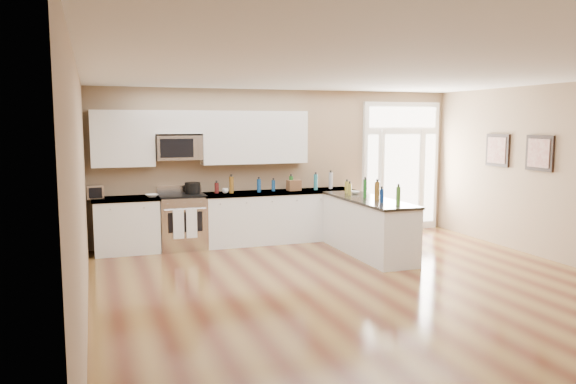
{
  "coord_description": "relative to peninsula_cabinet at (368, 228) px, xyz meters",
  "views": [
    {
      "loc": [
        -3.39,
        -6.02,
        2.19
      ],
      "look_at": [
        -0.57,
        2.0,
        1.14
      ],
      "focal_mm": 35.0,
      "sensor_mm": 36.0,
      "label": 1
    }
  ],
  "objects": [
    {
      "name": "cup_counter",
      "position": [
        -2.08,
        1.46,
        0.55
      ],
      "size": [
        0.14,
        0.14,
        0.09
      ],
      "primitive_type": "imported",
      "rotation": [
        0.0,
        0.0,
        0.29
      ],
      "color": "white",
      "rests_on": "back_cabinet_right"
    },
    {
      "name": "stockpot",
      "position": [
        -2.65,
        1.53,
        0.62
      ],
      "size": [
        0.35,
        0.35,
        0.21
      ],
      "primitive_type": "cylinder",
      "rotation": [
        0.0,
        0.0,
        0.31
      ],
      "color": "black",
      "rests_on": "kitchen_range"
    },
    {
      "name": "bowl_peninsula",
      "position": [
        0.06,
        0.62,
        0.53
      ],
      "size": [
        0.21,
        0.21,
        0.05
      ],
      "primitive_type": "imported",
      "rotation": [
        0.0,
        0.0,
        -0.37
      ],
      "color": "white",
      "rests_on": "peninsula_cabinet"
    },
    {
      "name": "ground",
      "position": [
        -0.93,
        -2.24,
        -0.43
      ],
      "size": [
        8.0,
        8.0,
        0.0
      ],
      "primitive_type": "plane",
      "color": "#562A18"
    },
    {
      "name": "upper_cabinet_right",
      "position": [
        -1.5,
        1.59,
        1.49
      ],
      "size": [
        1.94,
        0.33,
        0.95
      ],
      "primitive_type": "cube",
      "color": "white",
      "rests_on": "room_shell"
    },
    {
      "name": "microwave",
      "position": [
        -2.88,
        1.56,
        1.33
      ],
      "size": [
        0.78,
        0.41,
        0.42
      ],
      "color": "silver",
      "rests_on": "room_shell"
    },
    {
      "name": "peninsula_cabinet",
      "position": [
        0.0,
        0.0,
        0.0
      ],
      "size": [
        0.69,
        2.32,
        0.94
      ],
      "color": "white",
      "rests_on": "ground"
    },
    {
      "name": "cardboard_box",
      "position": [
        -0.79,
        1.44,
        0.6
      ],
      "size": [
        0.25,
        0.19,
        0.19
      ],
      "primitive_type": "cube",
      "rotation": [
        0.0,
        0.0,
        0.09
      ],
      "color": "brown",
      "rests_on": "back_cabinet_right"
    },
    {
      "name": "bowl_left",
      "position": [
        -3.38,
        1.36,
        0.53
      ],
      "size": [
        0.25,
        0.25,
        0.05
      ],
      "primitive_type": "imported",
      "rotation": [
        0.0,
        0.0,
        0.24
      ],
      "color": "white",
      "rests_on": "back_cabinet_left"
    },
    {
      "name": "wall_art_far",
      "position": [
        2.54,
        -1.04,
        1.27
      ],
      "size": [
        0.05,
        0.58,
        0.58
      ],
      "color": "black",
      "rests_on": "room_shell"
    },
    {
      "name": "kitchen_range",
      "position": [
        -2.86,
        1.45,
        0.04
      ],
      "size": [
        0.79,
        0.7,
        1.08
      ],
      "color": "silver",
      "rests_on": "ground"
    },
    {
      "name": "upper_cabinet_left",
      "position": [
        -3.81,
        1.59,
        1.49
      ],
      "size": [
        1.04,
        0.33,
        0.95
      ],
      "primitive_type": "cube",
      "color": "white",
      "rests_on": "room_shell"
    },
    {
      "name": "wall_art_near",
      "position": [
        2.54,
        -0.04,
        1.27
      ],
      "size": [
        0.05,
        0.58,
        0.58
      ],
      "color": "black",
      "rests_on": "room_shell"
    },
    {
      "name": "entry_door",
      "position": [
        1.62,
        1.71,
        0.87
      ],
      "size": [
        1.7,
        0.1,
        2.6
      ],
      "color": "white",
      "rests_on": "ground"
    },
    {
      "name": "back_cabinet_right",
      "position": [
        -1.08,
        1.45,
        0.0
      ],
      "size": [
        2.85,
        0.66,
        0.94
      ],
      "color": "white",
      "rests_on": "ground"
    },
    {
      "name": "back_cabinet_left",
      "position": [
        -3.8,
        1.45,
        0.0
      ],
      "size": [
        1.1,
        0.66,
        0.94
      ],
      "color": "white",
      "rests_on": "ground"
    },
    {
      "name": "room_shell",
      "position": [
        -0.93,
        -2.24,
        1.27
      ],
      "size": [
        8.0,
        8.0,
        8.0
      ],
      "color": "#9A8061",
      "rests_on": "ground"
    },
    {
      "name": "counter_bottles",
      "position": [
        -0.61,
        0.79,
        0.64
      ],
      "size": [
        2.37,
        2.44,
        0.31
      ],
      "color": "#19591E",
      "rests_on": "back_cabinet_right"
    },
    {
      "name": "upper_cabinet_short",
      "position": [
        -2.88,
        1.59,
        1.77
      ],
      "size": [
        0.82,
        0.33,
        0.4
      ],
      "primitive_type": "cube",
      "color": "white",
      "rests_on": "room_shell"
    },
    {
      "name": "toaster_oven",
      "position": [
        -4.28,
        1.45,
        0.62
      ],
      "size": [
        0.28,
        0.22,
        0.23
      ],
      "primitive_type": "cube",
      "rotation": [
        0.0,
        0.0,
        0.06
      ],
      "color": "silver",
      "rests_on": "back_cabinet_left"
    }
  ]
}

